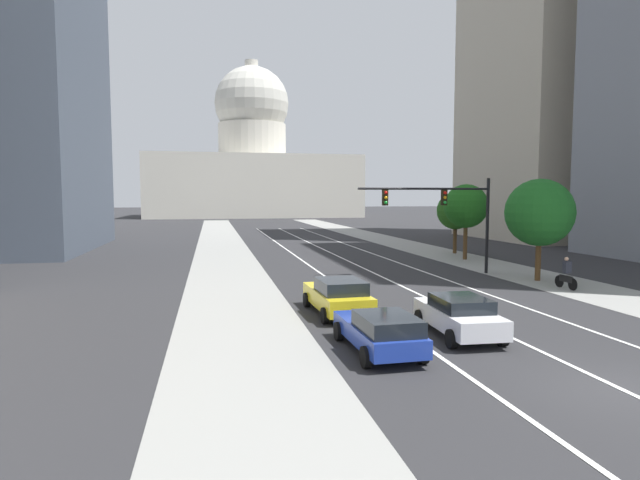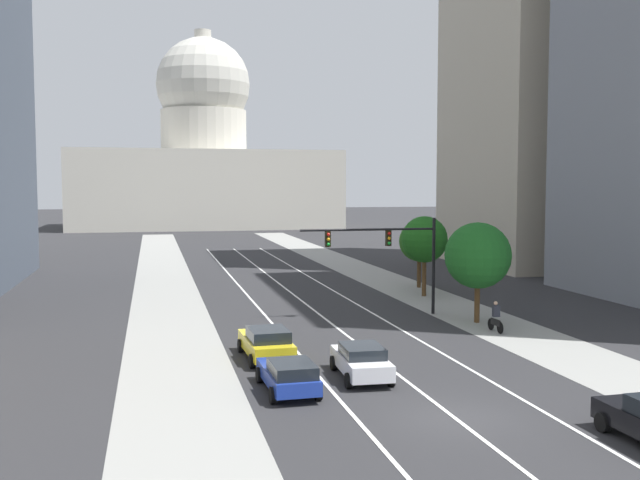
# 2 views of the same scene
# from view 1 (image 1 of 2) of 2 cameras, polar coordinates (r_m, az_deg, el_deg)

# --- Properties ---
(ground_plane) EXTENTS (400.00, 400.00, 0.00)m
(ground_plane) POSITION_cam_1_polar(r_m,az_deg,el_deg) (52.45, -0.36, -0.68)
(ground_plane) COLOR #2B2B2D
(sidewalk_left) EXTENTS (4.89, 130.00, 0.01)m
(sidewalk_left) POSITION_cam_1_polar(r_m,az_deg,el_deg) (46.48, -10.35, -1.44)
(sidewalk_left) COLOR gray
(sidewalk_left) RESTS_ON ground
(sidewalk_right) EXTENTS (4.89, 130.00, 0.01)m
(sidewalk_right) POSITION_cam_1_polar(r_m,az_deg,el_deg) (50.36, 11.11, -0.98)
(sidewalk_right) COLOR gray
(sidewalk_right) RESTS_ON ground
(lane_stripe_left) EXTENTS (0.16, 90.00, 0.01)m
(lane_stripe_left) POSITION_cam_1_polar(r_m,az_deg,el_deg) (37.17, -0.96, -2.89)
(lane_stripe_left) COLOR white
(lane_stripe_left) RESTS_ON ground
(lane_stripe_center) EXTENTS (0.16, 90.00, 0.01)m
(lane_stripe_center) POSITION_cam_1_polar(r_m,az_deg,el_deg) (37.94, 4.07, -2.74)
(lane_stripe_center) COLOR white
(lane_stripe_center) RESTS_ON ground
(lane_stripe_right) EXTENTS (0.16, 90.00, 0.01)m
(lane_stripe_right) POSITION_cam_1_polar(r_m,az_deg,el_deg) (38.99, 8.87, -2.59)
(lane_stripe_right) COLOR white
(lane_stripe_right) RESTS_ON ground
(office_tower_far_right) EXTENTS (19.00, 19.19, 54.49)m
(office_tower_far_right) POSITION_cam_1_polar(r_m,az_deg,el_deg) (72.42, 25.06, 22.26)
(office_tower_far_right) COLOR #B7AD99
(office_tower_far_right) RESTS_ON ground
(capitol_building) EXTENTS (49.82, 27.70, 37.93)m
(capitol_building) POSITION_cam_1_polar(r_m,az_deg,el_deg) (133.03, -7.28, 7.90)
(capitol_building) COLOR beige
(capitol_building) RESTS_ON ground
(car_blue) EXTENTS (2.05, 4.47, 1.36)m
(car_blue) POSITION_cam_1_polar(r_m,az_deg,el_deg) (16.93, 6.48, -9.68)
(car_blue) COLOR #1E389E
(car_blue) RESTS_ON ground
(car_yellow) EXTENTS (2.26, 4.84, 1.53)m
(car_yellow) POSITION_cam_1_polar(r_m,az_deg,el_deg) (22.23, 1.92, -6.00)
(car_yellow) COLOR yellow
(car_yellow) RESTS_ON ground
(car_white) EXTENTS (2.14, 4.47, 1.43)m
(car_white) POSITION_cam_1_polar(r_m,az_deg,el_deg) (19.47, 14.72, -7.80)
(car_white) COLOR silver
(car_white) RESTS_ON ground
(traffic_signal_mast) EXTENTS (8.68, 0.39, 6.08)m
(traffic_signal_mast) POSITION_cam_1_polar(r_m,az_deg,el_deg) (34.08, 13.42, 3.53)
(traffic_signal_mast) COLOR black
(traffic_signal_mast) RESTS_ON ground
(cyclist) EXTENTS (0.37, 1.70, 1.72)m
(cyclist) POSITION_cam_1_polar(r_m,az_deg,el_deg) (31.10, 25.01, -3.26)
(cyclist) COLOR black
(cyclist) RESTS_ON ground
(street_tree_near_right) EXTENTS (3.22, 3.22, 5.31)m
(street_tree_near_right) POSITION_cam_1_polar(r_m,az_deg,el_deg) (47.15, 14.38, 3.05)
(street_tree_near_right) COLOR #51381E
(street_tree_near_right) RESTS_ON ground
(street_tree_far_right) EXTENTS (3.92, 3.92, 5.96)m
(street_tree_far_right) POSITION_cam_1_polar(r_m,az_deg,el_deg) (33.26, 22.57, 2.73)
(street_tree_far_right) COLOR #51381E
(street_tree_far_right) RESTS_ON ground
(street_tree_mid_right) EXTENTS (3.40, 3.40, 5.88)m
(street_tree_mid_right) POSITION_cam_1_polar(r_m,az_deg,el_deg) (42.67, 15.45, 3.51)
(street_tree_mid_right) COLOR #51381E
(street_tree_mid_right) RESTS_ON ground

